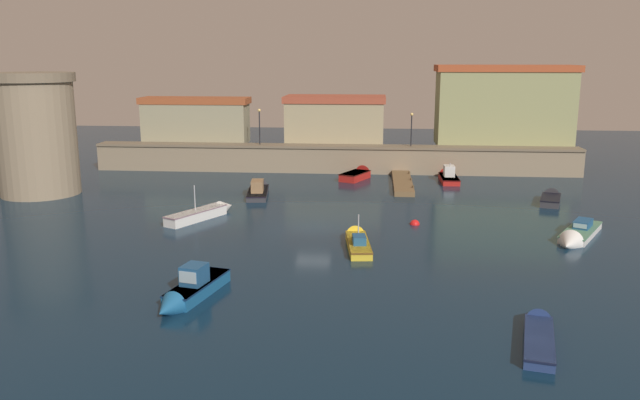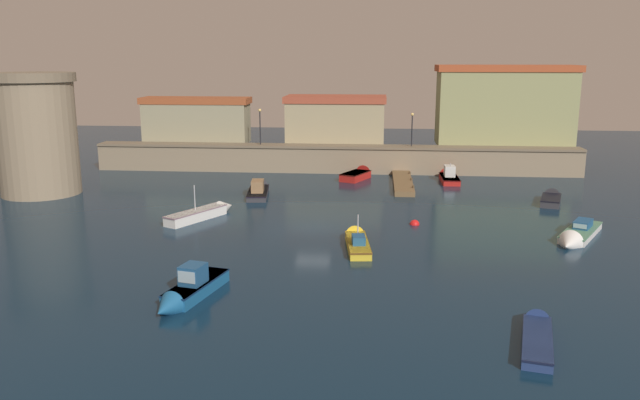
% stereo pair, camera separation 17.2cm
% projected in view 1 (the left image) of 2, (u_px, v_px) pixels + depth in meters
% --- Properties ---
extents(ground_plane, '(132.63, 132.63, 0.00)m').
position_uv_depth(ground_plane, '(313.00, 228.00, 46.63)').
color(ground_plane, '#0C2338').
extents(quay_wall, '(51.44, 2.62, 2.89)m').
position_uv_depth(quay_wall, '(334.00, 159.00, 68.93)').
color(quay_wall, gray).
rests_on(quay_wall, ground).
extents(old_town_backdrop, '(47.46, 5.96, 8.60)m').
position_uv_depth(old_town_backdrop, '(402.00, 112.00, 70.89)').
color(old_town_backdrop, gray).
rests_on(old_town_backdrop, ground).
extents(fortress_tower, '(7.39, 7.39, 10.81)m').
position_uv_depth(fortress_tower, '(36.00, 134.00, 57.10)').
color(fortress_tower, gray).
rests_on(fortress_tower, ground).
extents(pier_dock, '(1.82, 10.86, 0.70)m').
position_uv_depth(pier_dock, '(402.00, 183.00, 62.19)').
color(pier_dock, brown).
rests_on(pier_dock, ground).
extents(quay_lamp_0, '(0.32, 0.32, 3.82)m').
position_uv_depth(quay_lamp_0, '(259.00, 121.00, 68.74)').
color(quay_lamp_0, black).
rests_on(quay_lamp_0, quay_wall).
extents(quay_lamp_1, '(0.32, 0.32, 3.51)m').
position_uv_depth(quay_lamp_1, '(412.00, 124.00, 67.42)').
color(quay_lamp_1, black).
rests_on(quay_lamp_1, quay_wall).
extents(moored_boat_0, '(2.77, 6.32, 2.03)m').
position_uv_depth(moored_boat_0, '(189.00, 291.00, 32.88)').
color(moored_boat_0, '#195689').
rests_on(moored_boat_0, ground).
extents(moored_boat_1, '(2.45, 7.05, 2.04)m').
position_uv_depth(moored_boat_1, '(259.00, 189.00, 58.37)').
color(moored_boat_1, '#333338').
rests_on(moored_boat_1, ground).
extents(moored_boat_2, '(4.89, 7.05, 1.62)m').
position_uv_depth(moored_boat_2, '(577.00, 235.00, 43.69)').
color(moored_boat_2, white).
rests_on(moored_boat_2, ground).
extents(moored_boat_3, '(2.56, 6.32, 1.15)m').
position_uv_depth(moored_boat_3, '(539.00, 331.00, 28.67)').
color(moored_boat_3, navy).
rests_on(moored_boat_3, ground).
extents(moored_boat_4, '(3.55, 5.04, 1.67)m').
position_uv_depth(moored_boat_4, '(358.00, 175.00, 65.51)').
color(moored_boat_4, red).
rests_on(moored_boat_4, ground).
extents(moored_boat_5, '(1.71, 5.80, 2.47)m').
position_uv_depth(moored_boat_5, '(448.00, 176.00, 64.66)').
color(moored_boat_5, red).
rests_on(moored_boat_5, ground).
extents(moored_boat_6, '(2.79, 5.01, 1.42)m').
position_uv_depth(moored_boat_6, '(551.00, 198.00, 54.99)').
color(moored_boat_6, '#333338').
rests_on(moored_boat_6, ground).
extents(moored_boat_7, '(4.37, 6.70, 2.93)m').
position_uv_depth(moored_boat_7, '(204.00, 213.00, 49.56)').
color(moored_boat_7, white).
rests_on(moored_boat_7, ground).
extents(moored_boat_8, '(2.04, 6.66, 2.62)m').
position_uv_depth(moored_boat_8, '(357.00, 240.00, 42.61)').
color(moored_boat_8, gold).
rests_on(moored_boat_8, ground).
extents(mooring_buoy_0, '(0.72, 0.72, 0.72)m').
position_uv_depth(mooring_buoy_0, '(415.00, 224.00, 47.72)').
color(mooring_buoy_0, red).
rests_on(mooring_buoy_0, ground).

